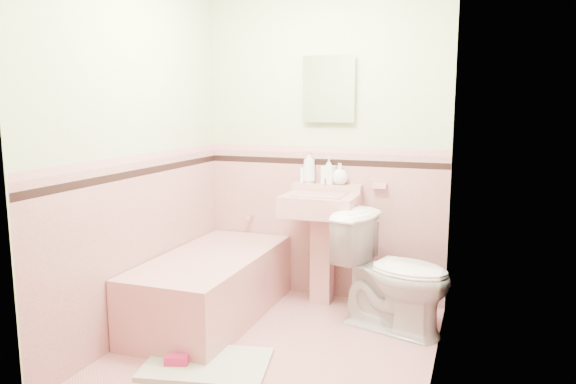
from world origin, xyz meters
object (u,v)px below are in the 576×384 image
(bathtub, at_px, (212,288))
(sink, at_px, (320,250))
(toilet, at_px, (394,273))
(shoe, at_px, (177,360))
(medicine_cabinet, at_px, (329,89))
(soap_bottle_mid, at_px, (329,170))
(soap_bottle_right, at_px, (340,174))
(bucket, at_px, (375,295))
(soap_bottle_left, at_px, (309,166))

(bathtub, xyz_separation_m, sink, (0.68, 0.53, 0.22))
(toilet, xyz_separation_m, shoe, (-1.13, -1.04, -0.35))
(bathtub, height_order, medicine_cabinet, medicine_cabinet)
(soap_bottle_mid, bearing_deg, medicine_cabinet, 114.55)
(soap_bottle_mid, bearing_deg, soap_bottle_right, 0.00)
(soap_bottle_right, distance_m, shoe, 1.90)
(toilet, bearing_deg, bucket, 47.19)
(medicine_cabinet, bearing_deg, soap_bottle_right, -16.00)
(soap_bottle_left, bearing_deg, bathtub, -126.71)
(soap_bottle_left, xyz_separation_m, soap_bottle_right, (0.26, 0.00, -0.05))
(bucket, bearing_deg, soap_bottle_left, 166.11)
(soap_bottle_mid, bearing_deg, bathtub, -134.33)
(bathtub, bearing_deg, soap_bottle_right, 42.14)
(sink, xyz_separation_m, soap_bottle_left, (-0.15, 0.18, 0.64))
(medicine_cabinet, xyz_separation_m, soap_bottle_mid, (0.01, -0.03, -0.64))
(bathtub, xyz_separation_m, bucket, (1.12, 0.56, -0.11))
(medicine_cabinet, bearing_deg, sink, -90.00)
(soap_bottle_right, distance_m, toilet, 0.94)
(soap_bottle_left, distance_m, soap_bottle_right, 0.26)
(bucket, relative_size, shoe, 1.63)
(medicine_cabinet, relative_size, bucket, 2.04)
(toilet, bearing_deg, bathtub, 117.55)
(medicine_cabinet, height_order, soap_bottle_right, medicine_cabinet)
(bathtub, xyz_separation_m, soap_bottle_left, (0.53, 0.71, 0.86))
(medicine_cabinet, xyz_separation_m, soap_bottle_left, (-0.15, -0.03, -0.62))
(soap_bottle_right, height_order, toilet, soap_bottle_right)
(bucket, bearing_deg, medicine_cabinet, 158.14)
(soap_bottle_right, bearing_deg, soap_bottle_left, 180.00)
(toilet, bearing_deg, sink, 82.23)
(shoe, bearing_deg, bathtub, 84.30)
(sink, bearing_deg, soap_bottle_mid, 85.65)
(soap_bottle_left, relative_size, soap_bottle_mid, 1.23)
(soap_bottle_right, relative_size, shoe, 1.19)
(medicine_cabinet, bearing_deg, bathtub, -132.58)
(toilet, relative_size, shoe, 5.79)
(bucket, bearing_deg, soap_bottle_mid, 161.05)
(soap_bottle_mid, relative_size, bucket, 0.93)
(bucket, bearing_deg, toilet, -59.94)
(sink, xyz_separation_m, soap_bottle_mid, (0.01, 0.18, 0.61))
(soap_bottle_left, distance_m, soap_bottle_mid, 0.17)
(soap_bottle_left, height_order, shoe, soap_bottle_left)
(soap_bottle_right, distance_m, bucket, 0.99)
(soap_bottle_left, height_order, soap_bottle_right, soap_bottle_left)
(medicine_cabinet, xyz_separation_m, shoe, (-0.51, -1.54, -1.64))
(medicine_cabinet, height_order, toilet, medicine_cabinet)
(soap_bottle_left, relative_size, bucket, 1.15)
(soap_bottle_mid, height_order, bucket, soap_bottle_mid)
(bathtub, distance_m, toilet, 1.34)
(bucket, xyz_separation_m, shoe, (-0.94, -1.36, -0.06))
(toilet, relative_size, bucket, 3.55)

